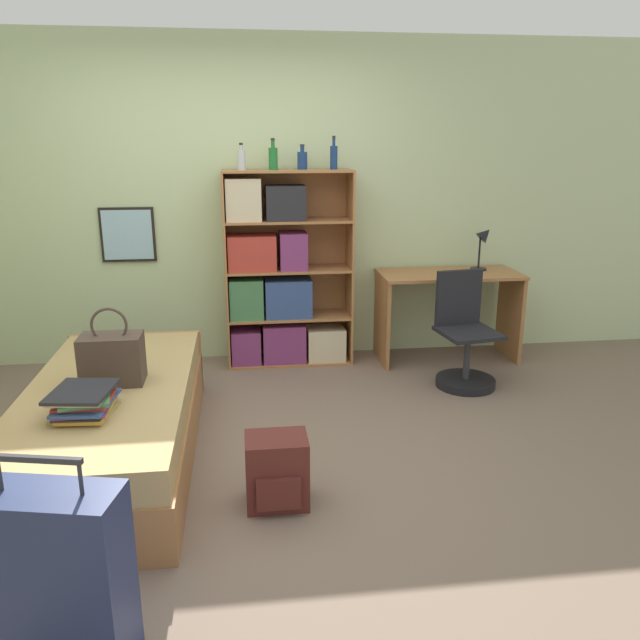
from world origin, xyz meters
name	(u,v)px	position (x,y,z in m)	size (l,w,h in m)	color
ground_plane	(228,453)	(0.00, 0.00, 0.00)	(14.00, 14.00, 0.00)	#756051
wall_back	(225,204)	(0.00, 1.79, 1.30)	(10.00, 0.09, 2.60)	beige
bed	(112,422)	(-0.66, 0.02, 0.23)	(0.92, 2.03, 0.47)	#A36B3D
handbag	(112,358)	(-0.62, 0.05, 0.61)	(0.34, 0.21, 0.44)	#47382D
book_stack_on_bed	(84,402)	(-0.69, -0.38, 0.54)	(0.33, 0.38, 0.13)	#99894C
suitcase	(55,582)	(-0.55, -1.50, 0.35)	(0.54, 0.32, 0.83)	navy
bookcase	(278,280)	(0.40, 1.56, 0.70)	(1.02, 0.35, 1.58)	#A36B3D
bottle_green	(241,160)	(0.14, 1.52, 1.65)	(0.06, 0.06, 0.20)	#B7BCC1
bottle_brown	(273,158)	(0.39, 1.56, 1.67)	(0.07, 0.07, 0.24)	#1E6B2D
bottle_clear	(302,160)	(0.62, 1.60, 1.65)	(0.08, 0.08, 0.19)	navy
bottle_blue	(334,157)	(0.86, 1.56, 1.67)	(0.06, 0.06, 0.25)	navy
desk	(448,299)	(1.82, 1.47, 0.52)	(1.16, 0.53, 0.75)	#A36B3D
desk_lamp	(484,241)	(2.12, 1.56, 0.99)	(0.18, 0.13, 0.38)	black
desk_chair	(464,349)	(1.77, 0.89, 0.28)	(0.46, 0.46, 0.86)	black
backpack	(277,471)	(0.26, -0.57, 0.18)	(0.31, 0.27, 0.37)	#56231E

